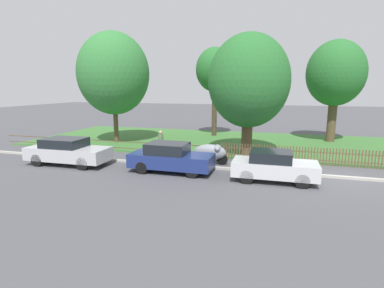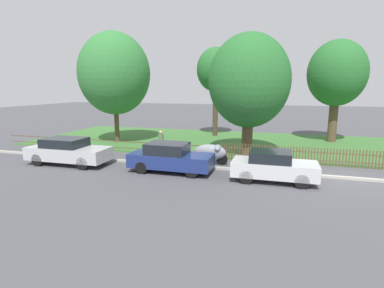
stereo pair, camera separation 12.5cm
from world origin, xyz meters
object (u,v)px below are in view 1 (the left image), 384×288
Objects in this scene: tree_behind_motorcycle at (215,70)px; tree_far_left at (336,74)px; parked_car_black_saloon at (171,157)px; tree_nearest_kerb at (114,74)px; parked_car_silver_hatchback at (68,151)px; tree_mid_park at (249,81)px; parked_car_navy_estate at (274,166)px; covered_motorcycle at (211,152)px; pedestrian_near_fence at (161,142)px.

tree_far_left is at bearing -2.51° from tree_behind_motorcycle.
tree_nearest_kerb is (-6.87, 6.64, 4.42)m from parked_car_black_saloon.
parked_car_black_saloon is (5.86, 0.21, -0.02)m from parked_car_silver_hatchback.
parked_car_navy_estate is at bearing -71.31° from tree_mid_park.
tree_far_left reaches higher than tree_mid_park.
tree_far_left is at bearing 16.95° from tree_nearest_kerb.
parked_car_silver_hatchback is 1.22× the size of parked_car_navy_estate.
parked_car_silver_hatchback is at bearing -114.60° from tree_behind_motorcycle.
tree_nearest_kerb is (-1.02, 6.86, 4.41)m from parked_car_silver_hatchback.
covered_motorcycle is at bearing 147.20° from parked_car_navy_estate.
tree_nearest_kerb is (-8.47, 4.66, 4.47)m from covered_motorcycle.
parked_car_navy_estate is at bearing -1.96° from parked_car_black_saloon.
parked_car_black_saloon reaches higher than covered_motorcycle.
parked_car_black_saloon is at bearing -50.19° from pedestrian_near_fence.
tree_far_left is 14.32m from pedestrian_near_fence.
tree_behind_motorcycle reaches higher than pedestrian_near_fence.
tree_nearest_kerb reaches higher than tree_mid_park.
tree_behind_motorcycle is (6.56, 5.25, 0.41)m from tree_nearest_kerb.
parked_car_black_saloon is 0.50× the size of tree_nearest_kerb.
parked_car_black_saloon is at bearing 177.88° from parked_car_navy_estate.
tree_mid_park reaches higher than parked_car_navy_estate.
tree_behind_motorcycle is at bearing 38.65° from tree_nearest_kerb.
tree_far_left reaches higher than parked_car_silver_hatchback.
parked_car_navy_estate is 14.34m from tree_nearest_kerb.
tree_mid_park is at bearing -62.91° from tree_behind_motorcycle.
tree_nearest_kerb reaches higher than covered_motorcycle.
tree_far_left reaches higher than pedestrian_near_fence.
tree_nearest_kerb reaches higher than tree_behind_motorcycle.
parked_car_silver_hatchback is 2.32× the size of covered_motorcycle.
tree_behind_motorcycle is (-5.27, 12.04, 4.86)m from parked_car_navy_estate.
covered_motorcycle is 12.84m from tree_far_left.
tree_behind_motorcycle reaches higher than covered_motorcycle.
tree_mid_park is at bearing 56.92° from parked_car_black_saloon.
covered_motorcycle is 11.21m from tree_behind_motorcycle.
tree_behind_motorcycle is at bearing 177.49° from tree_far_left.
tree_far_left is (7.40, 9.50, 4.46)m from covered_motorcycle.
parked_car_black_saloon is 0.54× the size of tree_far_left.
covered_motorcycle is 0.25× the size of tree_far_left.
parked_car_black_saloon is at bearing -134.29° from covered_motorcycle.
parked_car_navy_estate is 14.01m from tree_behind_motorcycle.
tree_far_left reaches higher than tree_behind_motorcycle.
tree_mid_park is at bearing 56.40° from covered_motorcycle.
parked_car_navy_estate is 0.51× the size of tree_mid_park.
tree_mid_park is 6.43m from pedestrian_near_fence.
parked_car_navy_estate is at bearing -66.37° from tree_behind_motorcycle.
parked_car_black_saloon is 2.54m from covered_motorcycle.
tree_mid_park is (-1.74, 5.13, 3.81)m from parked_car_navy_estate.
pedestrian_near_fence is (-1.41, -8.88, -4.66)m from tree_behind_motorcycle.
tree_nearest_kerb reaches higher than tree_far_left.
parked_car_black_saloon is at bearing -44.02° from tree_nearest_kerb.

